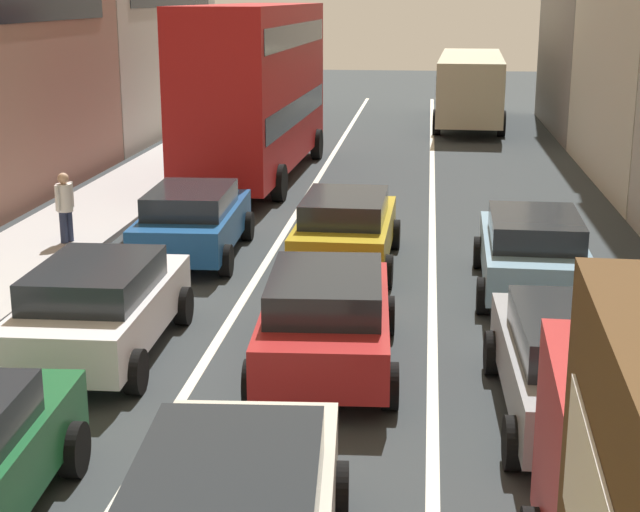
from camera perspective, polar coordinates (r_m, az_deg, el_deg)
The scene contains 12 objects.
sidewalk_left at distance 23.78m, azimuth -14.05°, elevation 1.91°, with size 2.60×64.00×0.14m, color #AEAEAE.
lane_stripe_left at distance 22.56m, azimuth -2.03°, elevation 1.49°, with size 0.16×60.00×0.01m, color silver.
lane_stripe_right at distance 22.33m, azimuth 6.63°, elevation 1.25°, with size 0.16×60.00×0.01m, color silver.
hatchback_centre_lane_third at distance 14.11m, azimuth 0.37°, elevation -3.58°, with size 2.26×4.39×1.49m.
sedan_left_lane_third at distance 14.99m, azimuth -12.85°, elevation -2.85°, with size 2.14×4.34×1.49m.
coupe_centre_lane_fourth at distance 19.46m, azimuth 1.52°, elevation 1.67°, with size 2.11×4.32×1.49m.
sedan_left_lane_fourth at distance 20.32m, azimuth -7.49°, elevation 2.13°, with size 2.19×4.37×1.49m.
sedan_right_lane_behind_truck at distance 12.83m, azimuth 14.90°, elevation -6.07°, with size 2.14×4.34×1.49m.
wagon_right_lane_far at distance 18.17m, azimuth 12.43°, elevation 0.34°, with size 2.15×4.34×1.49m.
bus_mid_queue_primary at distance 28.75m, azimuth -3.80°, elevation 10.13°, with size 3.04×10.57×5.06m.
bus_far_queue_secondary at distance 41.48m, azimuth 8.86°, elevation 10.03°, with size 3.11×10.59×2.90m.
pedestrian_near_kerb at distance 21.52m, azimuth -14.79°, elevation 2.89°, with size 0.34×0.51×1.66m.
Camera 1 is at (1.53, -1.69, 5.33)m, focal length 54.32 mm.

